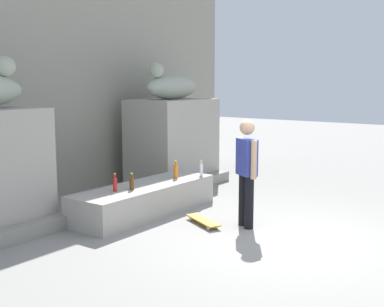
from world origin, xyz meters
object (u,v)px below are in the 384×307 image
bottle_clear (201,170)px  bottle_orange (176,171)px  skater (247,169)px  skateboard (203,220)px  statue_reclining_right (171,86)px  bottle_red (115,184)px  bottle_brown (132,183)px

bottle_clear → bottle_orange: size_ratio=0.90×
skater → bottle_clear: skater is taller
skateboard → bottle_clear: bearing=-26.8°
bottle_orange → statue_reclining_right: bearing=40.4°
bottle_red → bottle_clear: bearing=-11.6°
skateboard → bottle_red: bearing=56.3°
bottle_clear → bottle_orange: 0.51m
bottle_clear → bottle_brown: bottle_clear is taller
skateboard → bottle_clear: 1.56m
statue_reclining_right → bottle_brown: bearing=24.7°
statue_reclining_right → bottle_red: 3.51m
bottle_brown → bottle_red: bearing=151.1°
skateboard → bottle_orange: bottle_orange is taller
statue_reclining_right → skateboard: size_ratio=2.01×
skateboard → bottle_orange: bearing=-6.2°
skateboard → bottle_orange: 1.45m
bottle_brown → skateboard: bearing=-68.1°
statue_reclining_right → bottle_brown: statue_reclining_right is taller
statue_reclining_right → bottle_clear: size_ratio=5.49×
bottle_brown → bottle_red: size_ratio=0.94×
skateboard → bottle_orange: (0.73, 1.11, 0.57)m
skateboard → bottle_brown: bottle_brown is taller
skater → bottle_orange: (0.44, 1.72, -0.29)m
skateboard → bottle_clear: size_ratio=2.74×
skateboard → bottle_brown: 1.31m
bottle_clear → skater: bearing=-121.3°
skater → bottle_clear: (0.89, 1.47, -0.30)m
statue_reclining_right → skater: statue_reclining_right is taller
statue_reclining_right → bottle_red: size_ratio=5.48×
bottle_orange → bottle_red: (-1.42, 0.13, -0.02)m
bottle_clear → bottle_orange: bottle_orange is taller
skater → skateboard: bearing=57.8°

